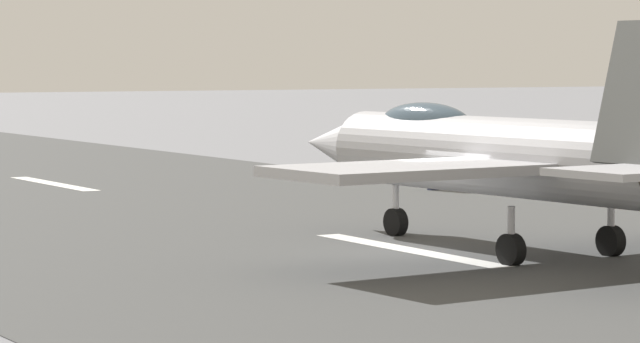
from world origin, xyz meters
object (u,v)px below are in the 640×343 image
(fighter_jet, at_px, (511,155))
(crew_person, at_px, (433,169))
(marker_cone_far, at_px, (384,173))
(marker_cone_mid, at_px, (619,200))

(fighter_jet, distance_m, crew_person, 19.25)
(fighter_jet, bearing_deg, crew_person, -28.48)
(marker_cone_far, bearing_deg, marker_cone_mid, 180.00)
(crew_person, height_order, marker_cone_far, crew_person)
(fighter_jet, relative_size, crew_person, 10.63)
(crew_person, xyz_separation_m, marker_cone_far, (5.25, -1.21, -0.53))
(fighter_jet, relative_size, marker_cone_far, 30.95)
(fighter_jet, distance_m, marker_cone_far, 24.50)
(fighter_jet, bearing_deg, marker_cone_mid, -52.52)
(crew_person, relative_size, marker_cone_far, 2.91)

